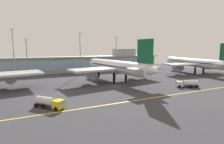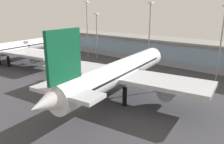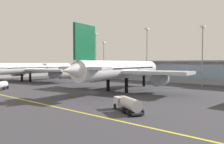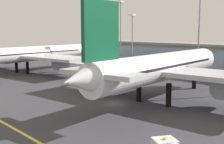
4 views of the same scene
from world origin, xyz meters
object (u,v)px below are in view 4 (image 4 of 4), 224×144
Objects in this scene: airliner_near_right at (162,68)px; apron_light_mast_east at (132,33)px; airliner_near_left at (30,54)px; apron_light_mast_west at (199,26)px; apron_light_mast_centre at (121,25)px.

apron_light_mast_east is (-39.05, 32.72, 6.97)m from airliner_near_right.
apron_light_mast_west is (50.12, 29.99, 9.93)m from airliner_near_left.
airliner_near_left is at bearing -149.11° from apron_light_mast_west.
airliner_near_right reaches higher than airliner_near_left.
airliner_near_left is 1.10× the size of airliner_near_right.
apron_light_mast_centre is (14.17, 32.26, 10.57)m from airliner_near_left.
apron_light_mast_west is 0.96× the size of apron_light_mast_centre.
apron_light_mast_centre reaches higher than apron_light_mast_east.
apron_light_mast_west is 36.03m from apron_light_mast_centre.
airliner_near_left is at bearing 81.50° from airliner_near_right.
apron_light_mast_east is at bearing -41.77° from airliner_near_left.
apron_light_mast_centre is at bearing 179.82° from apron_light_mast_east.
airliner_near_left is 59.55m from airliner_near_right.
apron_light_mast_east is (20.49, 32.24, 7.61)m from airliner_near_left.
airliner_near_left is 2.84× the size of apron_light_mast_east.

